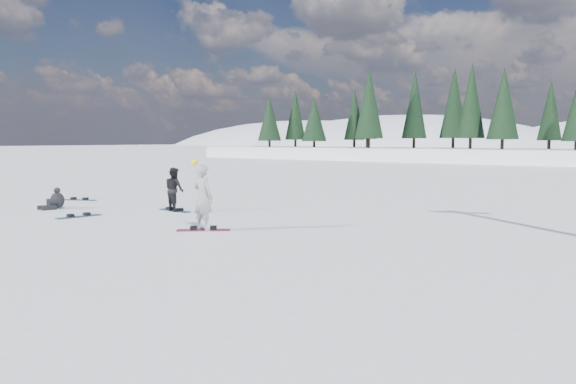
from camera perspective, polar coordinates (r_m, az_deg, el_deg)
The scene contains 9 objects.
ground at distance 18.56m, azimuth -13.99°, elevation -2.77°, with size 420.00×420.00×0.00m, color white.
snowboarder_woman at distance 15.98m, azimuth -8.63°, elevation -0.53°, with size 0.71×0.49×2.03m.
snowboarder_man at distance 20.54m, azimuth -11.47°, elevation 0.27°, with size 0.77×0.60×1.58m, color black.
seated_rider at distance 22.58m, azimuth -22.49°, elevation -0.81°, with size 0.70×1.02×0.80m.
gear_bag at distance 23.32m, azimuth -22.83°, elevation -1.03°, with size 0.45×0.30×0.30m, color black.
snowboard_woman at distance 16.10m, azimuth -8.58°, elevation -3.85°, with size 1.50×0.28×0.03m, color #99214C.
snowboard_man at distance 20.62m, azimuth -11.43°, elevation -1.88°, with size 1.50×0.28×0.03m, color navy.
snowboard_loose_a at distance 19.92m, azimuth -20.48°, elevation -2.36°, with size 1.50×0.28×0.03m, color #1C5F9B.
snowboard_loose_c at distance 25.37m, azimuth -20.42°, elevation -0.77°, with size 1.50×0.28×0.03m, color #16617D.
Camera 1 is at (14.20, -11.66, 2.57)m, focal length 35.00 mm.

